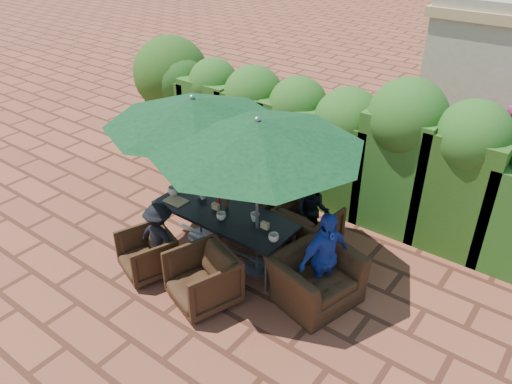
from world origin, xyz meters
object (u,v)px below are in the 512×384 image
Objects in this scene: umbrella_left at (193,111)px; chair_far_right at (308,226)px; chair_far_left at (219,192)px; chair_end_right at (316,271)px; chair_near_right at (202,277)px; chair_near_left at (147,252)px; dining_table at (225,217)px; chair_far_mid at (254,207)px; umbrella_right at (257,134)px.

umbrella_left is 2.49m from chair_far_right.
umbrella_left is 3.72× the size of chair_far_left.
chair_end_right is at bearing 133.49° from chair_far_right.
chair_near_right reaches higher than chair_far_left.
chair_near_right is at bearing 81.11° from chair_far_right.
chair_end_right is at bearing -3.30° from umbrella_left.
chair_near_left is at bearing 56.54° from chair_far_right.
chair_far_right is at bearing 41.97° from dining_table.
chair_far_mid is 1.97m from chair_near_left.
chair_far_left is at bearing 119.06° from chair_near_left.
chair_end_right is (1.66, -0.06, -0.19)m from dining_table.
chair_near_left is at bearing -120.15° from dining_table.
chair_far_left is at bearing 111.00° from umbrella_left.
umbrella_right is 2.01m from chair_far_right.
chair_far_right is at bearing 171.75° from chair_far_mid.
chair_near_left is at bearing -140.03° from umbrella_right.
chair_far_left is 0.88× the size of chair_far_mid.
chair_far_mid is at bearing 96.30° from dining_table.
chair_end_right is (1.20, 0.97, 0.06)m from chair_near_right.
dining_table reaches higher than chair_near_left.
chair_far_right is at bearing 94.48° from chair_near_right.
umbrella_left is at bearing 101.54° from chair_end_right.
chair_near_right is (1.39, -1.96, 0.08)m from chair_far_left.
umbrella_left reaches higher than chair_far_left.
chair_far_mid is 1.97m from chair_end_right.
chair_far_right is at bearing -166.15° from chair_far_left.
chair_near_right is at bearing 22.04° from chair_near_left.
dining_table is 2.61× the size of chair_far_right.
chair_near_right is at bearing -99.41° from umbrella_right.
chair_near_left is at bearing 65.32° from chair_far_mid.
chair_far_mid is (-0.09, 0.84, -0.28)m from dining_table.
umbrella_right is at bearing -1.97° from dining_table.
chair_far_left is 0.81× the size of chair_far_right.
chair_far_left is at bearing 148.60° from umbrella_right.
umbrella_right reaches higher than chair_near_right.
umbrella_left is 2.85m from chair_end_right.
chair_far_right is at bearing 52.51° from chair_end_right.
umbrella_right reaches higher than chair_far_mid.
chair_far_mid is 1.08× the size of chair_near_left.
dining_table is 1.67m from chair_end_right.
chair_end_right is at bearing 58.18° from chair_near_right.
dining_table is 3.05× the size of chair_near_left.
chair_near_right is 1.55m from chair_end_right.
chair_end_right is (1.75, -0.90, 0.09)m from chair_far_mid.
umbrella_right reaches higher than chair_far_right.
chair_end_right reaches higher than dining_table.
chair_near_right is at bearing 143.82° from chair_end_right.
umbrella_right is 2.06m from chair_near_right.
chair_far_mid is 0.94× the size of chair_near_right.
chair_far_mid reaches higher than chair_far_left.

